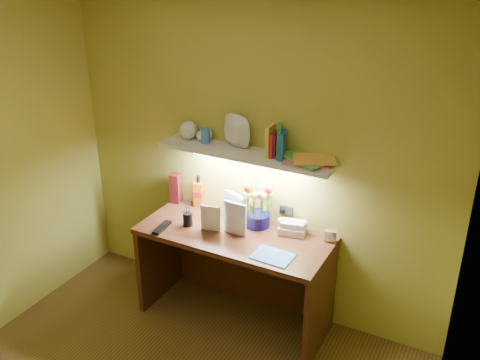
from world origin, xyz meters
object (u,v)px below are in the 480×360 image
Objects in this scene: desk at (234,277)px; flower_bouquet at (257,205)px; telephone at (293,226)px; desk_clock at (330,236)px; whisky_bottle at (199,191)px.

flower_bouquet is (0.10, 0.18, 0.54)m from desk.
desk_clock is (0.28, 0.02, -0.02)m from telephone.
whisky_bottle reaches higher than desk_clock.
flower_bouquet is at bearing 166.79° from desk_clock.
desk is at bearing -117.35° from flower_bouquet.
whisky_bottle is (-1.10, 0.04, 0.09)m from desk_clock.
desk is 0.58m from flower_bouquet.
whisky_bottle is at bearing 150.59° from desk.
desk is at bearing -178.08° from desk_clock.
desk_clock reaches higher than desk.
desk_clock is 1.11m from whisky_bottle.
desk is 5.40× the size of whisky_bottle.
flower_bouquet reaches higher than whisky_bottle.
desk is 4.14× the size of flower_bouquet.
desk is 17.12× the size of desk_clock.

